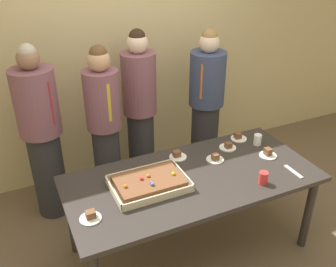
% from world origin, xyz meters
% --- Properties ---
extents(ground_plane, '(12.00, 12.00, 0.00)m').
position_xyz_m(ground_plane, '(0.00, 0.00, 0.00)').
color(ground_plane, brown).
extents(interior_back_panel, '(8.00, 0.12, 3.00)m').
position_xyz_m(interior_back_panel, '(0.00, 1.60, 1.50)').
color(interior_back_panel, '#CCB784').
rests_on(interior_back_panel, ground_plane).
extents(party_table, '(2.01, 0.94, 0.76)m').
position_xyz_m(party_table, '(0.00, 0.00, 0.68)').
color(party_table, '#2D2826').
rests_on(party_table, ground_plane).
extents(sheet_cake, '(0.58, 0.40, 0.10)m').
position_xyz_m(sheet_cake, '(-0.36, 0.02, 0.80)').
color(sheet_cake, beige).
rests_on(sheet_cake, party_table).
extents(plated_slice_near_left, '(0.15, 0.15, 0.07)m').
position_xyz_m(plated_slice_near_left, '(0.74, 0.00, 0.78)').
color(plated_slice_near_left, white).
rests_on(plated_slice_near_left, party_table).
extents(plated_slice_near_right, '(0.15, 0.15, 0.06)m').
position_xyz_m(plated_slice_near_right, '(0.29, 0.13, 0.78)').
color(plated_slice_near_right, white).
rests_on(plated_slice_near_right, party_table).
extents(plated_slice_far_left, '(0.15, 0.15, 0.06)m').
position_xyz_m(plated_slice_far_left, '(0.50, 0.26, 0.78)').
color(plated_slice_far_left, white).
rests_on(plated_slice_far_left, party_table).
extents(plated_slice_far_right, '(0.15, 0.15, 0.06)m').
position_xyz_m(plated_slice_far_right, '(0.02, 0.31, 0.78)').
color(plated_slice_far_right, white).
rests_on(plated_slice_far_right, party_table).
extents(plated_slice_center_front, '(0.15, 0.15, 0.06)m').
position_xyz_m(plated_slice_center_front, '(0.68, 0.36, 0.78)').
color(plated_slice_center_front, white).
rests_on(plated_slice_center_front, party_table).
extents(plated_slice_center_back, '(0.15, 0.15, 0.06)m').
position_xyz_m(plated_slice_center_back, '(-0.86, -0.15, 0.78)').
color(plated_slice_center_back, white).
rests_on(plated_slice_center_back, party_table).
extents(drink_cup_nearest, '(0.07, 0.07, 0.10)m').
position_xyz_m(drink_cup_nearest, '(0.78, 0.20, 0.81)').
color(drink_cup_nearest, white).
rests_on(drink_cup_nearest, party_table).
extents(drink_cup_middle, '(0.07, 0.07, 0.10)m').
position_xyz_m(drink_cup_middle, '(0.45, -0.30, 0.81)').
color(drink_cup_middle, red).
rests_on(drink_cup_middle, party_table).
extents(cake_server_utensil, '(0.03, 0.20, 0.01)m').
position_xyz_m(cake_server_utensil, '(0.77, -0.28, 0.77)').
color(cake_server_utensil, silver).
rests_on(cake_server_utensil, party_table).
extents(person_serving_front, '(0.37, 0.37, 1.64)m').
position_xyz_m(person_serving_front, '(0.72, 1.04, 0.84)').
color(person_serving_front, '#28282D').
rests_on(person_serving_front, ground_plane).
extents(person_green_shirt_behind, '(0.38, 0.38, 1.69)m').
position_xyz_m(person_green_shirt_behind, '(-1.00, 1.03, 0.87)').
color(person_green_shirt_behind, '#28282D').
rests_on(person_green_shirt_behind, ground_plane).
extents(person_striped_tie_right, '(0.35, 0.35, 1.69)m').
position_xyz_m(person_striped_tie_right, '(-0.00, 1.15, 0.87)').
color(person_striped_tie_right, '#28282D').
rests_on(person_striped_tie_right, ground_plane).
extents(person_far_right_suit, '(0.32, 0.32, 1.65)m').
position_xyz_m(person_far_right_suit, '(-0.44, 0.91, 0.86)').
color(person_far_right_suit, '#28282D').
rests_on(person_far_right_suit, ground_plane).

